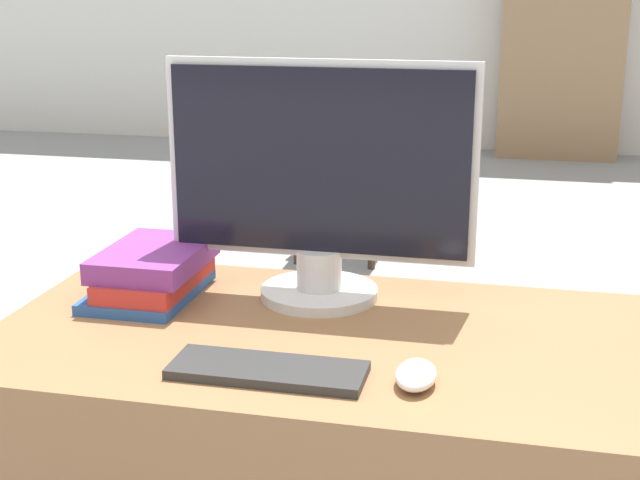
# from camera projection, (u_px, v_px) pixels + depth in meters

# --- Properties ---
(monitor) EXTENTS (0.60, 0.23, 0.46)m
(monitor) POSITION_uv_depth(u_px,v_px,m) (319.00, 183.00, 1.70)
(monitor) COLOR silver
(monitor) RESTS_ON desk
(keyboard) EXTENTS (0.31, 0.11, 0.02)m
(keyboard) POSITION_uv_depth(u_px,v_px,m) (268.00, 370.00, 1.41)
(keyboard) COLOR #2D2D2D
(keyboard) RESTS_ON desk
(mouse) EXTENTS (0.06, 0.11, 0.03)m
(mouse) POSITION_uv_depth(u_px,v_px,m) (416.00, 375.00, 1.37)
(mouse) COLOR white
(mouse) RESTS_ON desk
(book_stack) EXTENTS (0.20, 0.28, 0.10)m
(book_stack) POSITION_uv_depth(u_px,v_px,m) (153.00, 272.00, 1.76)
(book_stack) COLOR #285199
(book_stack) RESTS_ON desk
(far_chair) EXTENTS (0.44, 0.44, 0.88)m
(far_chair) POSITION_uv_depth(u_px,v_px,m) (345.00, 160.00, 4.58)
(far_chair) COLOR #38281E
(far_chair) RESTS_ON ground_plane
(bookshelf_far) EXTENTS (0.94, 0.32, 2.00)m
(bookshelf_far) POSITION_uv_depth(u_px,v_px,m) (564.00, 31.00, 6.97)
(bookshelf_far) COLOR #9E7A56
(bookshelf_far) RESTS_ON ground_plane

